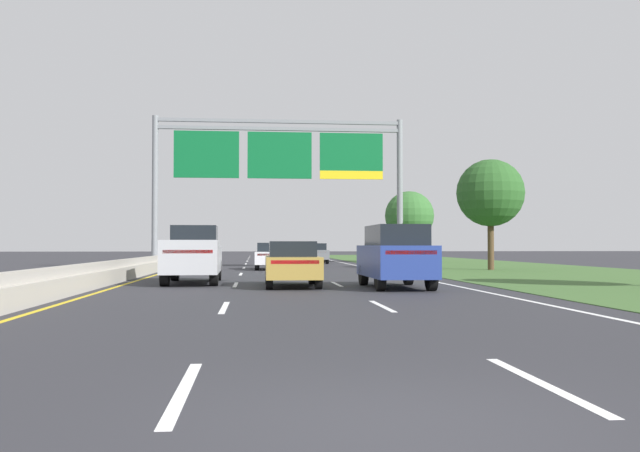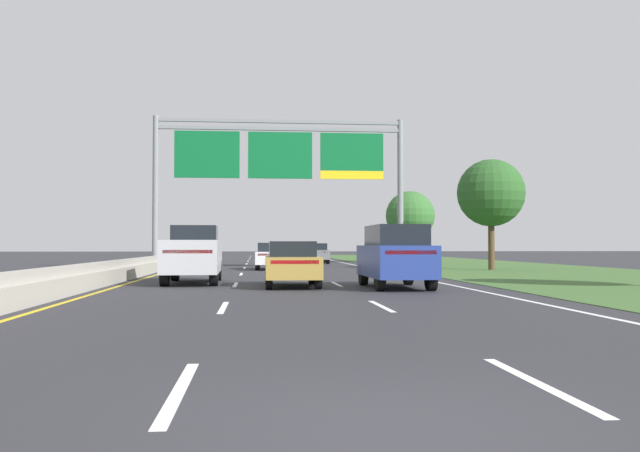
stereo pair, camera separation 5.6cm
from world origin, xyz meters
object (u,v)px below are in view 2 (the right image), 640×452
car_black_right_lane_sedan (313,252)px  car_blue_right_lane_suv (395,255)px  pickup_truck_silver (193,255)px  car_grey_right_lane_sedan (316,253)px  overhead_sign_gantry (280,161)px  roadside_tree_far (410,216)px  car_gold_centre_lane_sedan (292,263)px  car_white_centre_lane_sedan (271,256)px  roadside_tree_mid (491,193)px

car_black_right_lane_sedan → car_blue_right_lane_suv: bearing=178.9°
pickup_truck_silver → car_grey_right_lane_sedan: 27.65m
overhead_sign_gantry → roadside_tree_far: size_ratio=2.58×
car_gold_centre_lane_sedan → car_black_right_lane_sedan: bearing=-5.3°
car_blue_right_lane_suv → pickup_truck_silver: bearing=62.9°
car_white_centre_lane_sedan → roadside_tree_far: size_ratio=0.76×
overhead_sign_gantry → car_blue_right_lane_suv: overhead_sign_gantry is taller
car_grey_right_lane_sedan → car_black_right_lane_sedan: same height
pickup_truck_silver → overhead_sign_gantry: bearing=-15.8°
car_white_centre_lane_sedan → car_grey_right_lane_sedan: bearing=-15.2°
car_blue_right_lane_suv → car_gold_centre_lane_sedan: car_blue_right_lane_suv is taller
car_grey_right_lane_sedan → roadside_tree_mid: bearing=-149.1°
roadside_tree_far → car_black_right_lane_sedan: bearing=143.7°
overhead_sign_gantry → car_gold_centre_lane_sedan: 17.99m
pickup_truck_silver → car_white_centre_lane_sedan: size_ratio=1.23×
car_blue_right_lane_suv → roadside_tree_far: bearing=-14.1°
overhead_sign_gantry → car_grey_right_lane_sedan: 13.83m
car_white_centre_lane_sedan → car_black_right_lane_sedan: size_ratio=1.00×
car_black_right_lane_sedan → roadside_tree_far: bearing=-126.9°
car_white_centre_lane_sedan → pickup_truck_silver: bearing=167.9°
car_black_right_lane_sedan → roadside_tree_far: size_ratio=0.76×
roadside_tree_far → roadside_tree_mid: bearing=-86.8°
pickup_truck_silver → car_gold_centre_lane_sedan: bearing=-126.3°
car_white_centre_lane_sedan → roadside_tree_mid: roadside_tree_mid is taller
car_gold_centre_lane_sedan → car_grey_right_lane_sedan: (3.38, 29.29, 0.00)m
roadside_tree_mid → roadside_tree_far: size_ratio=1.09×
car_blue_right_lane_suv → car_black_right_lane_sedan: bearing=-0.8°
roadside_tree_mid → pickup_truck_silver: bearing=-143.3°
car_white_centre_lane_sedan → car_grey_right_lane_sedan: (3.74, 12.79, 0.00)m
car_gold_centre_lane_sedan → car_white_centre_lane_sedan: same height
car_blue_right_lane_suv → car_black_right_lane_sedan: car_blue_right_lane_suv is taller
pickup_truck_silver → roadside_tree_far: bearing=-28.8°
overhead_sign_gantry → pickup_truck_silver: overhead_sign_gantry is taller
pickup_truck_silver → roadside_tree_mid: roadside_tree_mid is taller
car_white_centre_lane_sedan → car_black_right_lane_sedan: (4.10, 20.02, 0.00)m
overhead_sign_gantry → car_black_right_lane_sedan: size_ratio=3.41×
car_gold_centre_lane_sedan → car_black_right_lane_sedan: size_ratio=1.00×
overhead_sign_gantry → car_white_centre_lane_sedan: size_ratio=3.40×
car_black_right_lane_sedan → roadside_tree_far: roadside_tree_far is taller
roadside_tree_far → pickup_truck_silver: bearing=-117.6°
overhead_sign_gantry → roadside_tree_far: (11.11, 13.90, -2.62)m
overhead_sign_gantry → car_gold_centre_lane_sedan: overhead_sign_gantry is taller
pickup_truck_silver → car_white_centre_lane_sedan: bearing=-14.3°
car_gold_centre_lane_sedan → roadside_tree_mid: bearing=-39.9°
overhead_sign_gantry → car_gold_centre_lane_sedan: size_ratio=3.41×
car_black_right_lane_sedan → pickup_truck_silver: bearing=167.2°
roadside_tree_mid → roadside_tree_far: 16.65m
car_grey_right_lane_sedan → roadside_tree_far: (7.90, 1.69, 3.01)m
pickup_truck_silver → car_black_right_lane_sedan: pickup_truck_silver is taller
car_blue_right_lane_suv → car_gold_centre_lane_sedan: (-3.44, 1.02, -0.28)m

